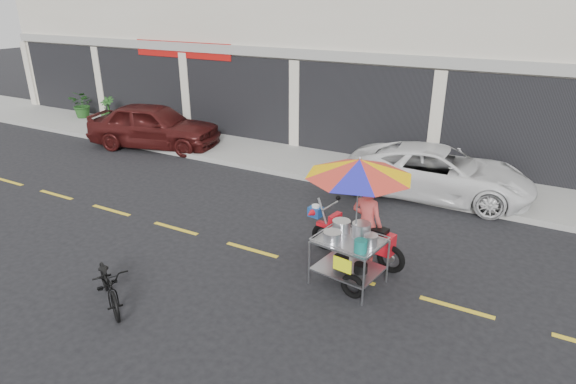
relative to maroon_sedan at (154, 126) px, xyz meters
The scene contains 10 objects.
ground 9.83m from the maroon_sedan, 26.96° to the right, with size 90.00×90.00×0.00m, color black.
sidewalk 8.82m from the maroon_sedan, ahead, with size 45.00×3.00×0.15m, color gray.
shophouse_block 13.54m from the maroon_sedan, 28.01° to the left, with size 36.00×8.11×10.40m.
centerline 9.83m from the maroon_sedan, 26.96° to the right, with size 42.00×0.10×0.01m, color gold.
maroon_sedan is the anchor object (origin of this frame).
white_pickup 9.31m from the maroon_sedan, ahead, with size 2.11×4.57×1.27m, color white.
plant_tall 5.34m from the maroon_sedan, 165.21° to the left, with size 0.97×0.84×1.08m, color #1F4A1A.
plant_short 3.66m from the maroon_sedan, 161.67° to the left, with size 0.58×0.58×1.03m, color #1F4A1A.
near_bicycle 9.12m from the maroon_sedan, 51.32° to the right, with size 0.53×1.51×0.80m, color black.
food_vendor_rig 9.90m from the maroon_sedan, 25.73° to the right, with size 2.34×2.11×2.36m.
Camera 1 is at (2.77, -7.12, 4.75)m, focal length 30.00 mm.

